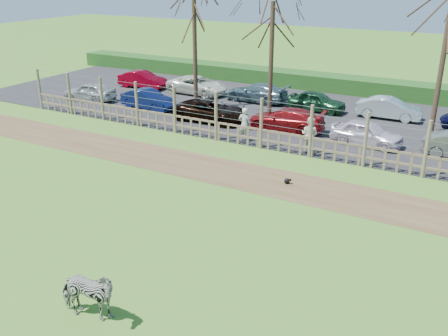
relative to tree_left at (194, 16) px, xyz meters
The scene contains 22 objects.
ground 15.17m from the tree_left, 62.53° to the right, with size 120.00×120.00×0.00m, color olive.
dirt_strip 11.74m from the tree_left, 50.91° to the right, with size 34.00×2.80×0.01m, color brown.
asphalt 8.81m from the tree_left, 17.10° to the left, with size 44.00×13.00×0.04m, color #232326.
hedge 12.20m from the tree_left, 54.16° to the left, with size 46.00×2.00×1.10m, color #1E4716.
fence 9.25m from the tree_left, 34.70° to the right, with size 30.16×0.16×2.50m.
tree_left is the anchor object (origin of this frame).
tree_mid 4.67m from the tree_left, 12.53° to the left, with size 4.80×4.80×6.83m.
tree_right 13.59m from the tree_left, ahead, with size 4.80×4.80×7.35m.
zebra 20.47m from the tree_left, 65.86° to the right, with size 0.76×1.68×1.42m, color gray.
visitor_a 8.16m from the tree_left, 36.59° to the right, with size 0.63×0.41×1.72m, color beige.
visitor_b 10.71m from the tree_left, 24.29° to the right, with size 0.84×0.65×1.72m, color silver.
crow 13.34m from the tree_left, 40.29° to the right, with size 0.31×0.23×0.25m.
car_0 8.94m from the tree_left, 168.18° to the right, with size 1.42×3.52×1.20m, color #B5B9B3.
car_1 5.79m from the tree_left, 151.86° to the right, with size 1.27×3.64×1.20m, color #0E1A4E.
car_2 5.68m from the tree_left, 40.26° to the right, with size 1.99×4.32×1.20m, color black.
car_3 8.30m from the tree_left, 11.36° to the right, with size 1.68×4.13×1.20m, color maroon.
car_4 12.07m from the tree_left, ahead, with size 1.42×3.52×1.20m, color white.
car_7 8.77m from the tree_left, 154.39° to the left, with size 1.27×3.64×1.20m, color maroon.
car_8 6.39m from the tree_left, 120.68° to the left, with size 1.99×4.32×1.20m, color white.
car_9 6.57m from the tree_left, 54.53° to the left, with size 1.68×4.13×1.20m, color slate.
car_10 8.90m from the tree_left, 25.71° to the left, with size 1.42×3.52×1.20m, color #194526.
car_11 12.50m from the tree_left, 18.66° to the left, with size 1.27×3.64×1.20m, color #AFC4C5.
Camera 1 is at (9.54, -12.96, 8.25)m, focal length 40.00 mm.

